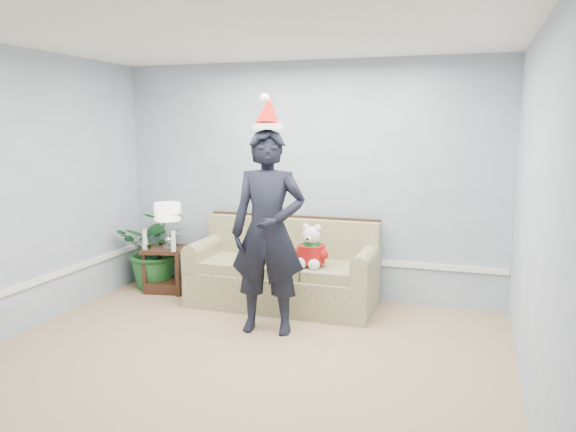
% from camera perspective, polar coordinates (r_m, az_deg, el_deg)
% --- Properties ---
extents(room_shell, '(4.54, 5.04, 2.74)m').
position_cam_1_polar(room_shell, '(4.15, -7.88, 0.46)').
color(room_shell, tan).
rests_on(room_shell, ground).
extents(wainscot_trim, '(4.49, 4.99, 0.06)m').
position_cam_1_polar(wainscot_trim, '(5.91, -13.00, -6.04)').
color(wainscot_trim, white).
rests_on(wainscot_trim, room_shell).
extents(sofa, '(2.04, 0.88, 0.95)m').
position_cam_1_polar(sofa, '(6.29, -0.38, -5.93)').
color(sofa, '#4A5829').
rests_on(sofa, room_shell).
extents(side_table, '(0.63, 0.56, 0.53)m').
position_cam_1_polar(side_table, '(6.96, -12.01, -5.77)').
color(side_table, '#391F14').
rests_on(side_table, room_shell).
extents(table_lamp, '(0.31, 0.31, 0.55)m').
position_cam_1_polar(table_lamp, '(6.77, -12.14, 0.25)').
color(table_lamp, silver).
rests_on(table_lamp, side_table).
extents(candle_pair, '(0.44, 0.06, 0.24)m').
position_cam_1_polar(candle_pair, '(6.72, -12.98, -2.49)').
color(candle_pair, silver).
rests_on(candle_pair, side_table).
extents(houseplant, '(1.09, 1.02, 0.98)m').
position_cam_1_polar(houseplant, '(7.08, -13.19, -3.20)').
color(houseplant, '#1E5B28').
rests_on(houseplant, room_shell).
extents(man, '(0.77, 0.56, 1.95)m').
position_cam_1_polar(man, '(5.32, -2.03, -1.66)').
color(man, black).
rests_on(man, room_shell).
extents(santa_hat, '(0.31, 0.34, 0.33)m').
position_cam_1_polar(santa_hat, '(5.24, -2.04, 10.34)').
color(santa_hat, white).
rests_on(santa_hat, man).
extents(teddy_bear, '(0.31, 0.34, 0.46)m').
position_cam_1_polar(teddy_bear, '(5.93, 2.38, -3.60)').
color(teddy_bear, white).
rests_on(teddy_bear, sofa).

